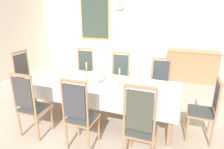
{
  "coord_description": "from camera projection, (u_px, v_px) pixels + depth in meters",
  "views": [
    {
      "loc": [
        1.38,
        -3.08,
        2.09
      ],
      "look_at": [
        0.18,
        0.11,
        0.94
      ],
      "focal_mm": 32.02,
      "sensor_mm": 36.0,
      "label": 1
    }
  ],
  "objects": [
    {
      "name": "spoon_secondary",
      "position": [
        39.0,
        81.0,
        3.81
      ],
      "size": [
        0.06,
        0.18,
        0.01
      ],
      "rotation": [
        0.0,
        0.0,
        -0.23
      ],
      "color": "gold",
      "rests_on": "tablecloth"
    },
    {
      "name": "chair_south_b",
      "position": [
        80.0,
        114.0,
        2.96
      ],
      "size": [
        0.44,
        0.42,
        1.16
      ],
      "color": "tan",
      "rests_on": "ground"
    },
    {
      "name": "sideboard",
      "position": [
        192.0,
        66.0,
        5.87
      ],
      "size": [
        1.44,
        0.48,
        0.9
      ],
      "rotation": [
        0.0,
        0.0,
        3.14
      ],
      "color": "tan",
      "rests_on": "ground"
    },
    {
      "name": "chair_south_a",
      "position": [
        31.0,
        105.0,
        3.27
      ],
      "size": [
        0.44,
        0.42,
        1.14
      ],
      "color": "tan",
      "rests_on": "ground"
    },
    {
      "name": "chair_south_c",
      "position": [
        140.0,
        125.0,
        2.65
      ],
      "size": [
        0.44,
        0.42,
        1.21
      ],
      "color": "#B97C53",
      "rests_on": "ground"
    },
    {
      "name": "framed_painting",
      "position": [
        95.0,
        19.0,
        6.77
      ],
      "size": [
        1.07,
        0.05,
        1.39
      ],
      "color": "#D1B251"
    },
    {
      "name": "chair_north_b",
      "position": [
        119.0,
        77.0,
        4.58
      ],
      "size": [
        0.44,
        0.42,
        1.13
      ],
      "rotation": [
        0.0,
        0.0,
        3.14
      ],
      "color": "tan",
      "rests_on": "ground"
    },
    {
      "name": "chair_head_east",
      "position": [
        206.0,
        109.0,
        3.19
      ],
      "size": [
        0.42,
        0.44,
        1.06
      ],
      "rotation": [
        0.0,
        0.0,
        1.57
      ],
      "color": "tan",
      "rests_on": "ground"
    },
    {
      "name": "bowl_near_left",
      "position": [
        149.0,
        96.0,
        3.11
      ],
      "size": [
        0.16,
        0.16,
        0.04
      ],
      "color": "white",
      "rests_on": "tablecloth"
    },
    {
      "name": "candlestick_east",
      "position": [
        119.0,
        78.0,
        3.57
      ],
      "size": [
        0.07,
        0.07,
        0.32
      ],
      "color": "gold",
      "rests_on": "tablecloth"
    },
    {
      "name": "bowl_near_right",
      "position": [
        44.0,
        81.0,
        3.74
      ],
      "size": [
        0.19,
        0.19,
        0.04
      ],
      "color": "white",
      "rests_on": "tablecloth"
    },
    {
      "name": "chair_head_west",
      "position": [
        27.0,
        79.0,
        4.37
      ],
      "size": [
        0.42,
        0.44,
        1.22
      ],
      "rotation": [
        0.0,
        0.0,
        -1.57
      ],
      "color": "tan",
      "rests_on": "ground"
    },
    {
      "name": "mounted_clock",
      "position": [
        120.0,
        5.0,
        6.33
      ],
      "size": [
        0.29,
        0.06,
        0.29
      ],
      "color": "#D1B251"
    },
    {
      "name": "dining_table",
      "position": [
        103.0,
        86.0,
        3.75
      ],
      "size": [
        2.77,
        1.0,
        0.75
      ],
      "color": "tan",
      "rests_on": "ground"
    },
    {
      "name": "tablecloth",
      "position": [
        103.0,
        86.0,
        3.74
      ],
      "size": [
        2.79,
        1.02,
        0.29
      ],
      "color": "white",
      "rests_on": "dining_table"
    },
    {
      "name": "candlestick_west",
      "position": [
        87.0,
        73.0,
        3.78
      ],
      "size": [
        0.07,
        0.07,
        0.37
      ],
      "color": "gold",
      "rests_on": "tablecloth"
    },
    {
      "name": "ground",
      "position": [
        101.0,
        122.0,
        3.87
      ],
      "size": [
        7.31,
        6.62,
        0.04
      ],
      "primitive_type": "cube",
      "color": "beige"
    },
    {
      "name": "soup_tureen",
      "position": [
        96.0,
        76.0,
        3.73
      ],
      "size": [
        0.31,
        0.31,
        0.24
      ],
      "color": "white",
      "rests_on": "tablecloth"
    },
    {
      "name": "chair_north_c",
      "position": [
        159.0,
        83.0,
        4.28
      ],
      "size": [
        0.44,
        0.42,
        1.07
      ],
      "rotation": [
        0.0,
        0.0,
        3.14
      ],
      "color": "tan",
      "rests_on": "ground"
    },
    {
      "name": "spoon_primary",
      "position": [
        157.0,
        97.0,
        3.11
      ],
      "size": [
        0.03,
        0.18,
        0.01
      ],
      "rotation": [
        0.0,
        0.0,
        0.05
      ],
      "color": "gold",
      "rests_on": "tablecloth"
    },
    {
      "name": "back_wall",
      "position": [
        142.0,
        22.0,
        6.3
      ],
      "size": [
        7.31,
        0.08,
        3.34
      ],
      "primitive_type": "cube",
      "color": "silver",
      "rests_on": "ground"
    },
    {
      "name": "chair_north_a",
      "position": [
        84.0,
        72.0,
        4.89
      ],
      "size": [
        0.44,
        0.42,
        1.16
      ],
      "rotation": [
        0.0,
        0.0,
        3.14
      ],
      "color": "tan",
      "rests_on": "ground"
    }
  ]
}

